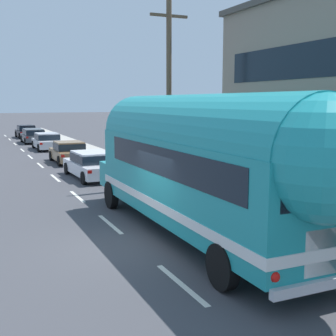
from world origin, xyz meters
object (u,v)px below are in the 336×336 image
at_px(car_second, 69,151).
at_px(car_fifth, 26,131).
at_px(utility_pole, 169,90).
at_px(painted_bus, 203,161).
at_px(car_third, 47,141).
at_px(car_fourth, 33,135).
at_px(car_lead, 91,164).

distance_m(car_second, car_fifth, 21.89).
height_order(utility_pole, car_second, utility_pole).
bearing_deg(car_fifth, car_second, -89.92).
xyz_separation_m(utility_pole, car_second, (-2.57, 9.95, -3.69)).
bearing_deg(car_second, utility_pole, -75.50).
bearing_deg(car_fifth, painted_bus, -90.04).
bearing_deg(car_fifth, car_third, -89.72).
distance_m(utility_pole, car_second, 10.92).
height_order(utility_pole, car_fifth, utility_pole).
relative_size(painted_bus, car_fifth, 2.84).
bearing_deg(car_second, painted_bus, -90.18).
relative_size(car_second, car_fourth, 1.01).
height_order(utility_pole, car_third, utility_pole).
bearing_deg(painted_bus, car_lead, 90.62).
relative_size(painted_bus, car_second, 2.85).
distance_m(car_second, car_third, 8.64).
bearing_deg(utility_pole, car_fifth, 94.67).
xyz_separation_m(car_third, car_fourth, (-0.25, 6.40, 0.05)).
xyz_separation_m(painted_bus, car_second, (0.06, 18.01, -1.57)).
height_order(car_lead, car_third, same).
relative_size(car_second, car_fifth, 1.00).
bearing_deg(car_third, painted_bus, -90.19).
bearing_deg(car_third, car_fourth, 92.25).
distance_m(painted_bus, car_second, 18.08).
xyz_separation_m(painted_bus, car_fourth, (-0.16, 33.05, -1.51)).
distance_m(utility_pole, car_lead, 5.85).
bearing_deg(car_third, utility_pole, -82.23).
xyz_separation_m(utility_pole, car_fourth, (-2.79, 24.98, -3.63)).
distance_m(car_lead, car_third, 14.97).
height_order(painted_bus, car_third, painted_bus).
bearing_deg(car_lead, car_second, 88.35).
relative_size(car_third, car_fourth, 1.08).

